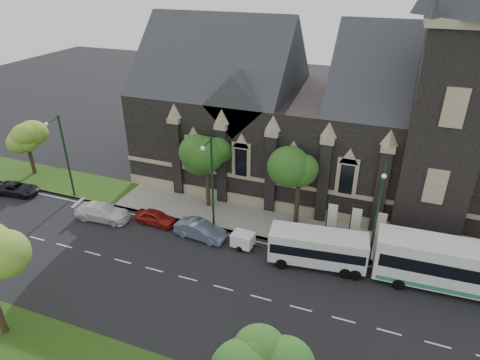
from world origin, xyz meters
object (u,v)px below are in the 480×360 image
at_px(tree_walk_left, 209,154).
at_px(car_far_white, 102,212).
at_px(tree_walk_right, 302,168).
at_px(shuttle_bus, 318,247).
at_px(box_trailer, 243,240).
at_px(tree_walk_far, 28,136).
at_px(street_lamp_far, 64,153).
at_px(street_lamp_mid, 211,179).
at_px(banner_flag_center, 354,222).
at_px(car_far_red, 156,217).
at_px(car_far_black, 17,189).
at_px(tour_coach, 469,269).
at_px(banner_flag_left, 330,217).
at_px(banner_flag_right, 378,226).
at_px(sedan, 200,230).
at_px(street_lamp_near, 378,209).

bearing_deg(tree_walk_left, car_far_white, -145.83).
bearing_deg(tree_walk_right, tree_walk_left, -179.94).
bearing_deg(car_far_white, shuttle_bus, -93.46).
bearing_deg(box_trailer, tree_walk_left, 140.58).
bearing_deg(shuttle_bus, tree_walk_far, 164.65).
bearing_deg(street_lamp_far, street_lamp_mid, 0.00).
height_order(banner_flag_center, car_far_red, banner_flag_center).
xyz_separation_m(street_lamp_far, car_far_black, (-6.02, -1.43, -4.47)).
bearing_deg(box_trailer, car_far_red, -178.22).
xyz_separation_m(tree_walk_right, tour_coach, (13.73, -4.61, -3.73)).
bearing_deg(banner_flag_left, car_far_white, -168.58).
bearing_deg(tree_walk_far, banner_flag_center, -1.86).
bearing_deg(street_lamp_far, tree_walk_left, 14.26).
bearing_deg(tree_walk_far, street_lamp_mid, -7.37).
height_order(tree_walk_right, car_far_red, tree_walk_right).
xyz_separation_m(street_lamp_mid, car_far_red, (-5.29, -1.21, -4.43)).
distance_m(street_lamp_mid, banner_flag_center, 12.73).
bearing_deg(tree_walk_right, street_lamp_mid, -153.35).
bearing_deg(car_far_red, street_lamp_mid, -75.07).
bearing_deg(car_far_white, banner_flag_right, -85.22).
height_order(banner_flag_center, car_far_white, banner_flag_center).
bearing_deg(car_far_red, car_far_black, 92.78).
relative_size(tree_walk_far, car_far_red, 1.56).
distance_m(street_lamp_mid, car_far_red, 7.01).
bearing_deg(tree_walk_right, car_far_white, -161.54).
relative_size(banner_flag_left, banner_flag_center, 1.00).
bearing_deg(sedan, shuttle_bus, -84.84).
bearing_deg(tree_walk_far, car_far_white, -21.94).
bearing_deg(car_far_white, tree_walk_left, -60.67).
distance_m(tree_walk_far, car_far_red, 19.42).
bearing_deg(banner_flag_center, street_lamp_far, -176.14).
height_order(street_lamp_far, car_far_black, street_lamp_far).
height_order(tree_walk_left, street_lamp_near, street_lamp_near).
height_order(tree_walk_left, street_lamp_mid, street_lamp_mid).
bearing_deg(tour_coach, car_far_red, 178.22).
relative_size(street_lamp_far, box_trailer, 3.35).
xyz_separation_m(tree_walk_far, car_far_red, (18.53, -4.29, -3.93)).
distance_m(tree_walk_right, tree_walk_far, 31.06).
height_order(tour_coach, car_far_white, tour_coach).
bearing_deg(banner_flag_center, tree_walk_left, 173.11).
bearing_deg(tree_walk_left, tour_coach, -11.44).
height_order(tree_walk_far, shuttle_bus, tree_walk_far).
bearing_deg(tree_walk_left, street_lamp_near, -12.87).
relative_size(street_lamp_near, banner_flag_right, 2.25).
xyz_separation_m(banner_flag_right, car_far_black, (-36.31, -3.33, -1.75)).
bearing_deg(sedan, street_lamp_near, -77.65).
bearing_deg(street_lamp_mid, sedan, -103.65).
bearing_deg(street_lamp_far, tree_walk_far, 158.50).
bearing_deg(car_far_white, sedan, -91.75).
distance_m(street_lamp_far, tour_coach, 37.08).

